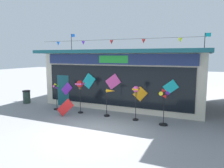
% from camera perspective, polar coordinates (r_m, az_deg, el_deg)
% --- Properties ---
extents(ground_plane, '(80.00, 80.00, 0.00)m').
position_cam_1_polar(ground_plane, '(9.23, -5.47, -13.04)').
color(ground_plane, gray).
extents(kite_shop_building, '(10.32, 6.23, 4.90)m').
position_cam_1_polar(kite_shop_building, '(14.65, 4.50, 2.02)').
color(kite_shop_building, beige).
rests_on(kite_shop_building, ground_plane).
extents(wind_spinner_far_left, '(0.40, 0.40, 1.62)m').
position_cam_1_polar(wind_spinner_far_left, '(13.17, -14.79, -3.17)').
color(wind_spinner_far_left, black).
rests_on(wind_spinner_far_left, ground_plane).
extents(wind_spinner_left, '(0.40, 0.40, 1.88)m').
position_cam_1_polar(wind_spinner_left, '(12.03, -8.65, -0.53)').
color(wind_spinner_left, black).
rests_on(wind_spinner_left, ground_plane).
extents(wind_spinner_center_left, '(0.65, 0.32, 1.50)m').
position_cam_1_polar(wind_spinner_center_left, '(11.27, -0.73, -3.72)').
color(wind_spinner_center_left, black).
rests_on(wind_spinner_center_left, ground_plane).
extents(wind_spinner_center_right, '(0.32, 0.32, 1.76)m').
position_cam_1_polar(wind_spinner_center_right, '(10.63, 6.49, -2.50)').
color(wind_spinner_center_right, black).
rests_on(wind_spinner_center_right, ground_plane).
extents(wind_spinner_right, '(0.45, 0.39, 1.75)m').
position_cam_1_polar(wind_spinner_right, '(10.12, 13.84, -4.58)').
color(wind_spinner_right, black).
rests_on(wind_spinner_right, ground_plane).
extents(trash_bin, '(0.52, 0.52, 0.88)m').
position_cam_1_polar(trash_bin, '(15.71, -22.06, -3.20)').
color(trash_bin, '#2D4238').
rests_on(trash_bin, ground_plane).
extents(display_kite_on_ground, '(0.98, 0.22, 0.98)m').
position_cam_1_polar(display_kite_on_ground, '(11.70, -12.49, -6.20)').
color(display_kite_on_ground, red).
rests_on(display_kite_on_ground, ground_plane).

